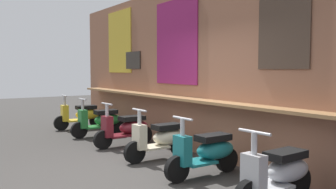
# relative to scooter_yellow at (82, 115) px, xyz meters

# --- Properties ---
(ground_plane) EXTENTS (34.40, 34.40, 0.00)m
(ground_plane) POSITION_rel_scooter_yellow_xyz_m (4.77, -1.08, -0.39)
(ground_plane) COLOR #383533
(market_stall_facade) EXTENTS (12.28, 0.61, 3.44)m
(market_stall_facade) POSITION_rel_scooter_yellow_xyz_m (4.76, 0.94, 1.33)
(market_stall_facade) COLOR #8C5B44
(market_stall_facade) RESTS_ON ground_plane
(scooter_yellow) EXTENTS (0.49, 1.40, 0.97)m
(scooter_yellow) POSITION_rel_scooter_yellow_xyz_m (0.00, 0.00, 0.00)
(scooter_yellow) COLOR gold
(scooter_yellow) RESTS_ON ground_plane
(scooter_green) EXTENTS (0.46, 1.40, 0.97)m
(scooter_green) POSITION_rel_scooter_yellow_xyz_m (1.36, 0.00, 0.00)
(scooter_green) COLOR #237533
(scooter_green) RESTS_ON ground_plane
(scooter_maroon) EXTENTS (0.46, 1.40, 0.97)m
(scooter_maroon) POSITION_rel_scooter_yellow_xyz_m (2.74, 0.00, 0.00)
(scooter_maroon) COLOR maroon
(scooter_maroon) RESTS_ON ground_plane
(scooter_cream) EXTENTS (0.46, 1.40, 0.97)m
(scooter_cream) POSITION_rel_scooter_yellow_xyz_m (4.13, 0.00, 0.00)
(scooter_cream) COLOR beige
(scooter_cream) RESTS_ON ground_plane
(scooter_teal) EXTENTS (0.46, 1.40, 0.97)m
(scooter_teal) POSITION_rel_scooter_yellow_xyz_m (5.43, 0.00, 0.00)
(scooter_teal) COLOR #197075
(scooter_teal) RESTS_ON ground_plane
(scooter_silver) EXTENTS (0.46, 1.40, 0.97)m
(scooter_silver) POSITION_rel_scooter_yellow_xyz_m (6.81, 0.00, 0.00)
(scooter_silver) COLOR #B2B5BA
(scooter_silver) RESTS_ON ground_plane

